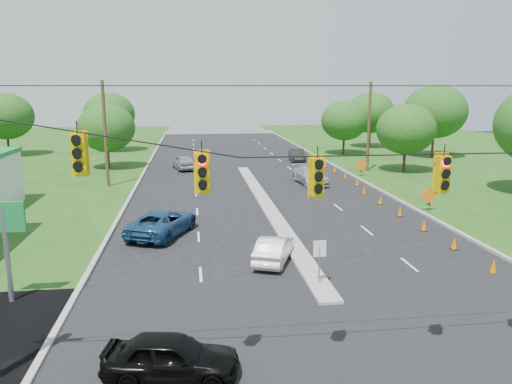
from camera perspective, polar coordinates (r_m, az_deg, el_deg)
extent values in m
plane|color=black|center=(16.79, 12.54, -18.31)|extent=(160.00, 160.00, 0.00)
cube|color=black|center=(16.79, 12.54, -18.31)|extent=(160.00, 14.00, 0.02)
cube|color=gray|center=(44.65, -13.47, 0.68)|extent=(0.25, 110.00, 0.16)
cube|color=gray|center=(46.96, 11.85, 1.29)|extent=(0.25, 110.00, 0.16)
cube|color=gray|center=(35.97, 1.23, -1.63)|extent=(1.00, 34.00, 0.18)
cylinder|color=gray|center=(21.60, 7.24, -8.46)|extent=(0.06, 0.06, 1.80)
cube|color=white|center=(21.34, 7.29, -6.45)|extent=(0.55, 0.04, 0.70)
cylinder|color=black|center=(13.71, 15.26, 5.76)|extent=(24.00, 0.04, 0.04)
cube|color=#ECBD03|center=(12.99, -19.60, 4.08)|extent=(0.34, 0.24, 1.00)
cube|color=#ECBD03|center=(12.77, -6.16, 2.19)|extent=(0.34, 0.24, 1.00)
cube|color=#ECBD03|center=(13.20, 6.99, 1.71)|extent=(0.34, 0.24, 1.00)
cube|color=#ECBD03|center=(14.47, 20.55, 1.92)|extent=(0.34, 0.24, 1.00)
cylinder|color=#422D1C|center=(44.36, -16.84, 6.31)|extent=(0.28, 0.28, 9.00)
cylinder|color=#422D1C|center=(51.87, 12.77, 7.24)|extent=(0.28, 0.28, 9.00)
cylinder|color=gray|center=(21.83, -26.57, -6.39)|extent=(0.20, 0.20, 4.00)
cube|color=#147E36|center=(21.45, -26.93, -2.57)|extent=(1.60, 0.15, 1.20)
cone|color=#E96600|center=(25.53, 25.51, -7.65)|extent=(0.32, 0.32, 0.70)
cone|color=#E96600|center=(28.37, 21.72, -5.44)|extent=(0.32, 0.32, 0.70)
cone|color=#E96600|center=(31.34, 18.65, -3.63)|extent=(0.32, 0.32, 0.70)
cone|color=#E96600|center=(34.41, 16.13, -2.12)|extent=(0.32, 0.32, 0.70)
cone|color=#E96600|center=(37.56, 14.04, -0.86)|extent=(0.32, 0.32, 0.70)
cone|color=#E96600|center=(40.76, 12.27, 0.20)|extent=(0.32, 0.32, 0.70)
cone|color=#E96600|center=(44.20, 11.50, 1.12)|extent=(0.32, 0.32, 0.70)
cone|color=#E96600|center=(47.47, 10.15, 1.90)|extent=(0.32, 0.32, 0.70)
cone|color=#E96600|center=(50.77, 8.97, 2.58)|extent=(0.32, 0.32, 0.70)
cone|color=#E96600|center=(54.10, 7.94, 3.17)|extent=(0.32, 0.32, 0.70)
cone|color=#E96600|center=(57.45, 7.03, 3.69)|extent=(0.32, 0.32, 0.70)
cube|color=black|center=(36.28, 19.10, -1.28)|extent=(0.06, 0.58, 0.26)
cube|color=black|center=(36.28, 19.10, -1.28)|extent=(0.06, 0.58, 0.26)
cube|color=orange|center=(36.15, 19.16, -0.36)|extent=(1.27, 0.05, 1.27)
cube|color=black|center=(48.96, 11.89, 2.37)|extent=(0.06, 0.58, 0.26)
cube|color=black|center=(48.96, 11.89, 2.37)|extent=(0.06, 0.58, 0.26)
cube|color=orange|center=(48.87, 11.92, 3.06)|extent=(1.27, 0.05, 1.27)
cylinder|color=black|center=(69.77, -26.45, 4.87)|extent=(0.28, 0.28, 2.88)
ellipsoid|color=#194C14|center=(69.51, -26.72, 7.75)|extent=(6.72, 6.72, 5.76)
cylinder|color=black|center=(54.76, -16.53, 3.86)|extent=(0.28, 0.28, 2.52)
ellipsoid|color=#194C14|center=(54.45, -16.72, 7.07)|extent=(5.88, 5.88, 5.04)
cylinder|color=black|center=(69.77, -16.26, 5.63)|extent=(0.28, 0.28, 2.88)
ellipsoid|color=#194C14|center=(69.51, -16.43, 8.51)|extent=(6.72, 6.72, 5.76)
cylinder|color=black|center=(52.60, 16.58, 3.55)|extent=(0.28, 0.28, 2.52)
ellipsoid|color=#194C14|center=(52.27, 16.77, 6.89)|extent=(5.88, 5.88, 5.04)
cylinder|color=black|center=(64.94, 19.54, 5.16)|extent=(0.28, 0.28, 3.24)
ellipsoid|color=#194C14|center=(64.65, 19.78, 8.65)|extent=(7.56, 7.56, 6.48)
cylinder|color=black|center=(73.42, 12.87, 6.09)|extent=(0.28, 0.28, 2.88)
ellipsoid|color=#194C14|center=(73.17, 12.99, 8.83)|extent=(6.72, 6.72, 5.76)
cylinder|color=black|center=(64.92, 9.98, 5.34)|extent=(0.28, 0.28, 2.52)
ellipsoid|color=#194C14|center=(64.65, 10.08, 8.05)|extent=(5.88, 5.88, 5.04)
imported|color=black|center=(15.48, -9.65, -18.07)|extent=(4.19, 2.25, 1.36)
imported|color=silver|center=(24.50, 2.04, -6.55)|extent=(2.64, 4.11, 1.28)
imported|color=navy|center=(29.30, -10.63, -3.43)|extent=(4.41, 5.99, 1.51)
imported|color=#A19EAD|center=(44.61, 6.19, 1.92)|extent=(2.63, 5.42, 1.52)
imported|color=gray|center=(52.71, -8.26, 3.40)|extent=(2.77, 4.85, 1.55)
imported|color=black|center=(58.05, 4.69, 4.21)|extent=(1.89, 4.56, 1.47)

